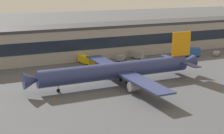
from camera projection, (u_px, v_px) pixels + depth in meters
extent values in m
plane|color=#4C4F54|center=(154.00, 83.00, 112.45)|extent=(600.00, 600.00, 0.00)
cube|color=#9E9993|center=(99.00, 41.00, 154.34)|extent=(182.78, 16.96, 13.51)
cube|color=#38383D|center=(99.00, 25.00, 152.55)|extent=(186.43, 17.29, 1.20)
cube|color=#192333|center=(106.00, 43.00, 146.64)|extent=(179.12, 0.16, 4.86)
cylinder|color=navy|center=(117.00, 70.00, 110.45)|extent=(53.24, 5.95, 5.42)
cone|color=navy|center=(32.00, 80.00, 98.96)|extent=(4.93, 5.20, 5.15)
cone|color=navy|center=(187.00, 62.00, 122.06)|extent=(6.01, 4.94, 4.88)
cube|color=orange|center=(181.00, 44.00, 119.17)|extent=(7.59, 0.58, 8.67)
cube|color=navy|center=(190.00, 64.00, 115.24)|extent=(2.50, 9.78, 0.30)
cube|color=navy|center=(170.00, 58.00, 125.73)|extent=(2.50, 9.78, 0.30)
cube|color=navy|center=(144.00, 83.00, 98.48)|extent=(6.24, 23.99, 0.50)
cube|color=navy|center=(105.00, 62.00, 124.32)|extent=(6.24, 23.99, 0.50)
cylinder|color=#99999E|center=(136.00, 86.00, 101.69)|extent=(4.50, 3.02, 2.98)
cylinder|color=#99999E|center=(106.00, 70.00, 121.21)|extent=(4.50, 3.02, 2.98)
cylinder|color=black|center=(58.00, 90.00, 103.24)|extent=(1.10, 0.51, 1.10)
cylinder|color=slate|center=(58.00, 86.00, 102.93)|extent=(0.24, 0.24, 2.05)
cylinder|color=black|center=(127.00, 83.00, 110.41)|extent=(1.10, 0.51, 1.10)
cylinder|color=slate|center=(127.00, 80.00, 110.10)|extent=(0.24, 0.24, 2.05)
cylinder|color=black|center=(121.00, 80.00, 114.71)|extent=(1.10, 0.51, 1.10)
cylinder|color=slate|center=(121.00, 76.00, 114.39)|extent=(0.24, 0.24, 2.05)
cube|color=#2651A5|center=(192.00, 52.00, 153.21)|extent=(7.64, 5.22, 3.80)
cube|color=black|center=(188.00, 50.00, 152.99)|extent=(3.26, 3.19, 0.95)
cylinder|color=black|center=(187.00, 56.00, 152.49)|extent=(0.76, 0.55, 0.70)
cylinder|color=black|center=(186.00, 55.00, 154.76)|extent=(0.76, 0.55, 0.70)
cylinder|color=black|center=(198.00, 56.00, 152.59)|extent=(0.76, 0.55, 0.70)
cylinder|color=black|center=(197.00, 55.00, 154.86)|extent=(0.76, 0.55, 0.70)
cube|color=gray|center=(121.00, 57.00, 145.26)|extent=(5.40, 5.02, 2.20)
cube|color=black|center=(123.00, 56.00, 146.40)|extent=(2.69, 2.72, 0.55)
cylinder|color=black|center=(121.00, 59.00, 147.53)|extent=(0.73, 0.68, 0.70)
cylinder|color=black|center=(125.00, 59.00, 146.69)|extent=(0.73, 0.68, 0.70)
cylinder|color=black|center=(118.00, 60.00, 144.36)|extent=(0.73, 0.68, 0.70)
cylinder|color=black|center=(122.00, 61.00, 143.52)|extent=(0.73, 0.68, 0.70)
cube|color=gray|center=(137.00, 54.00, 149.20)|extent=(4.70, 6.45, 3.20)
cube|color=black|center=(140.00, 53.00, 148.00)|extent=(2.89, 2.83, 0.80)
cylinder|color=black|center=(143.00, 58.00, 149.05)|extent=(0.57, 0.76, 0.70)
cylinder|color=black|center=(140.00, 59.00, 147.46)|extent=(0.57, 0.76, 0.70)
cylinder|color=black|center=(135.00, 57.00, 151.71)|extent=(0.57, 0.76, 0.70)
cylinder|color=black|center=(132.00, 58.00, 150.13)|extent=(0.57, 0.76, 0.70)
cube|color=yellow|center=(86.00, 59.00, 139.57)|extent=(4.79, 8.83, 3.00)
cube|color=black|center=(89.00, 59.00, 137.67)|extent=(3.22, 3.49, 0.75)
cylinder|color=black|center=(93.00, 64.00, 138.47)|extent=(0.46, 0.75, 0.70)
cylinder|color=black|center=(88.00, 65.00, 136.95)|extent=(0.46, 0.75, 0.70)
cylinder|color=black|center=(85.00, 61.00, 142.93)|extent=(0.46, 0.75, 0.70)
cylinder|color=black|center=(80.00, 62.00, 141.40)|extent=(0.46, 0.75, 0.70)
cube|color=gray|center=(216.00, 53.00, 156.19)|extent=(5.31, 5.15, 1.40)
cube|color=black|center=(217.00, 52.00, 157.29)|extent=(2.85, 2.90, 0.35)
cylinder|color=black|center=(214.00, 54.00, 158.31)|extent=(0.72, 0.69, 0.70)
cylinder|color=black|center=(219.00, 54.00, 157.39)|extent=(0.72, 0.69, 0.70)
cylinder|color=black|center=(213.00, 55.00, 155.32)|extent=(0.72, 0.69, 0.70)
cylinder|color=black|center=(219.00, 56.00, 154.41)|extent=(0.72, 0.69, 0.70)
cone|color=#F2590C|center=(141.00, 90.00, 104.47)|extent=(0.49, 0.49, 0.62)
cone|color=#F2590C|center=(214.00, 84.00, 110.06)|extent=(0.60, 0.60, 0.75)
cone|color=#F2590C|center=(54.00, 98.00, 96.73)|extent=(0.51, 0.51, 0.64)
cone|color=#F2590C|center=(196.00, 79.00, 116.11)|extent=(0.53, 0.53, 0.66)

